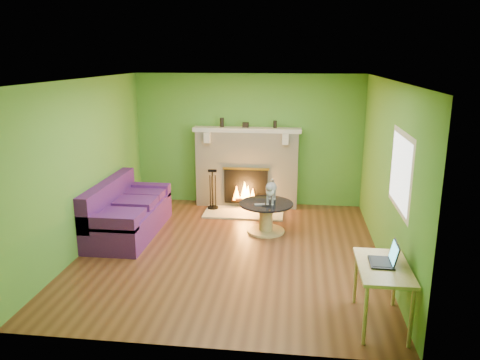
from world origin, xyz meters
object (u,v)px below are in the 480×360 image
object	(u,v)px
sofa	(126,214)
cat	(271,191)
coffee_table	(266,215)
desk	(383,273)

from	to	relation	value
sofa	cat	world-z (taller)	cat
coffee_table	desk	world-z (taller)	desk
coffee_table	desk	xyz separation A→B (m)	(1.47, -2.68, 0.32)
sofa	coffee_table	bearing A→B (deg)	8.68
coffee_table	desk	bearing A→B (deg)	-61.34
sofa	desk	size ratio (longest dim) A/B	2.11
sofa	coffee_table	size ratio (longest dim) A/B	2.20
desk	cat	world-z (taller)	cat
cat	sofa	bearing A→B (deg)	-166.86
cat	coffee_table	bearing A→B (deg)	-144.40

